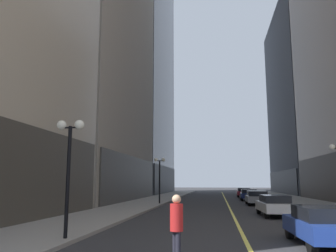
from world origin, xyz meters
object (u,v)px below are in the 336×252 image
(pedestrian_in_red_jacket, at_px, (177,224))
(car_blue, at_px, (322,224))
(street_lamp_left_near, at_px, (69,151))
(street_lamp_left_far, at_px, (160,170))
(car_maroon, at_px, (244,192))
(car_grey, at_px, (257,197))
(car_white, at_px, (274,205))
(car_navy, at_px, (249,194))

(pedestrian_in_red_jacket, bearing_deg, car_blue, 36.94)
(street_lamp_left_near, relative_size, street_lamp_left_far, 1.00)
(car_blue, bearing_deg, car_maroon, 89.58)
(car_maroon, bearing_deg, car_grey, -90.31)
(pedestrian_in_red_jacket, distance_m, street_lamp_left_far, 23.84)
(car_grey, height_order, street_lamp_left_near, street_lamp_left_near)
(car_blue, distance_m, car_maroon, 38.42)
(car_maroon, height_order, street_lamp_left_near, street_lamp_left_near)
(car_blue, distance_m, car_white, 10.25)
(car_blue, height_order, car_white, same)
(pedestrian_in_red_jacket, bearing_deg, car_navy, 81.77)
(car_navy, xyz_separation_m, street_lamp_left_far, (-9.07, -9.33, 2.54))
(car_grey, xyz_separation_m, street_lamp_left_far, (-9.08, -1.14, 2.54))
(car_white, height_order, street_lamp_left_near, street_lamp_left_near)
(street_lamp_left_near, bearing_deg, street_lamp_left_far, 90.00)
(car_white, distance_m, street_lamp_left_near, 14.22)
(pedestrian_in_red_jacket, bearing_deg, street_lamp_left_near, 146.03)
(car_blue, relative_size, car_white, 0.93)
(car_grey, distance_m, car_maroon, 17.36)
(car_white, bearing_deg, street_lamp_left_far, 132.83)
(street_lamp_left_far, bearing_deg, car_navy, 45.82)
(car_maroon, bearing_deg, car_blue, -90.42)
(car_blue, distance_m, car_navy, 29.25)
(car_white, bearing_deg, street_lamp_left_near, -129.85)
(car_maroon, xyz_separation_m, pedestrian_in_red_jacket, (-4.83, -41.84, 0.34))
(pedestrian_in_red_jacket, xyz_separation_m, street_lamp_left_near, (-4.34, 2.93, 2.20))
(car_grey, xyz_separation_m, street_lamp_left_near, (-9.08, -21.55, 2.54))
(car_blue, bearing_deg, car_navy, 89.65)
(car_grey, height_order, car_navy, same)
(car_white, distance_m, street_lamp_left_far, 13.43)
(car_grey, distance_m, car_navy, 8.19)
(pedestrian_in_red_jacket, xyz_separation_m, street_lamp_left_far, (-4.34, 23.34, 2.20))
(street_lamp_left_near, bearing_deg, pedestrian_in_red_jacket, -33.97)
(car_navy, height_order, street_lamp_left_far, street_lamp_left_far)
(car_blue, distance_m, pedestrian_in_red_jacket, 5.70)
(pedestrian_in_red_jacket, bearing_deg, car_grey, 79.05)
(car_white, height_order, street_lamp_left_far, street_lamp_left_far)
(street_lamp_left_far, bearing_deg, car_white, -47.17)
(car_blue, xyz_separation_m, street_lamp_left_near, (-8.89, -0.49, 2.54))
(car_navy, height_order, car_maroon, same)
(car_blue, xyz_separation_m, car_grey, (0.19, 21.06, 0.00))
(car_navy, bearing_deg, street_lamp_left_near, -106.96)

